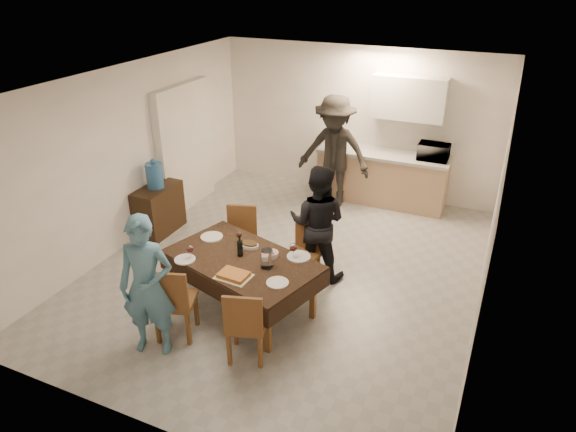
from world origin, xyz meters
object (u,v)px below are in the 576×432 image
at_px(console, 159,210).
at_px(person_near, 147,287).
at_px(microwave, 434,152).
at_px(water_pitcher, 267,259).
at_px(person_far, 318,223).
at_px(dining_table, 242,261).
at_px(water_jug, 155,176).
at_px(wine_bottle, 240,245).
at_px(savoury_tart, 234,275).
at_px(person_kitchen, 334,152).

bearing_deg(console, person_near, -54.96).
height_order(console, person_near, person_near).
bearing_deg(microwave, water_pitcher, 72.33).
bearing_deg(person_far, water_pitcher, 73.14).
xyz_separation_m(dining_table, water_jug, (-2.15, 1.22, 0.28)).
relative_size(wine_bottle, person_far, 0.18).
height_order(console, microwave, microwave).
bearing_deg(water_jug, savoury_tart, -35.55).
height_order(console, water_jug, water_jug).
xyz_separation_m(console, wine_bottle, (2.10, -1.17, 0.46)).
relative_size(console, person_kitchen, 0.43).
bearing_deg(person_near, console, 106.24).
relative_size(dining_table, microwave, 4.10).
relative_size(dining_table, water_jug, 5.26).
bearing_deg(person_near, microwave, 47.45).
relative_size(wine_bottle, person_kitchen, 0.15).
relative_size(dining_table, wine_bottle, 7.23).
bearing_deg(water_jug, console, 0.00).
bearing_deg(person_kitchen, wine_bottle, -90.76).
relative_size(savoury_tart, person_near, 0.24).
bearing_deg(water_pitcher, microwave, 72.33).
bearing_deg(person_near, dining_table, 43.56).
relative_size(water_jug, person_far, 0.24).
relative_size(dining_table, water_pitcher, 9.17).
height_order(water_pitcher, savoury_tart, water_pitcher).
xyz_separation_m(water_jug, water_pitcher, (2.50, -1.27, -0.14)).
distance_m(person_far, person_kitchen, 2.31).
distance_m(microwave, person_kitchen, 1.63).
height_order(console, person_far, person_far).
bearing_deg(person_near, water_pitcher, 29.21).
bearing_deg(water_jug, dining_table, -29.72).
relative_size(console, microwave, 1.66).
bearing_deg(wine_bottle, person_near, -114.44).
distance_m(person_near, person_far, 2.37).
xyz_separation_m(wine_bottle, person_near, (-0.50, -1.10, -0.03)).
bearing_deg(wine_bottle, person_far, 59.04).
distance_m(savoury_tart, person_far, 1.50).
relative_size(person_near, person_kitchen, 0.84).
relative_size(console, water_jug, 2.13).
bearing_deg(dining_table, microwave, 84.29).
height_order(console, savoury_tart, console).
bearing_deg(person_far, water_jug, -10.26).
xyz_separation_m(person_near, person_far, (1.10, 2.10, -0.02)).
xyz_separation_m(console, person_far, (2.70, -0.17, 0.41)).
height_order(savoury_tart, microwave, microwave).
xyz_separation_m(wine_bottle, water_pitcher, (0.40, -0.10, -0.03)).
bearing_deg(person_near, person_kitchen, 64.06).
xyz_separation_m(water_jug, person_far, (2.70, -0.17, -0.16)).
bearing_deg(dining_table, person_far, 79.26).
xyz_separation_m(console, person_kitchen, (2.14, 2.06, 0.58)).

